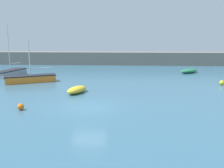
{
  "coord_description": "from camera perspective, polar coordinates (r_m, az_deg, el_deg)",
  "views": [
    {
      "loc": [
        2.73,
        -17.32,
        4.96
      ],
      "look_at": [
        1.26,
        7.19,
        0.41
      ],
      "focal_mm": 40.0,
      "sensor_mm": 36.0,
      "label": 1
    }
  ],
  "objects": [
    {
      "name": "ground_plane",
      "position": [
        18.25,
        -5.33,
        -5.64
      ],
      "size": [
        120.0,
        120.0,
        0.2
      ],
      "primitive_type": "cube",
      "color": "#38667F"
    },
    {
      "name": "harbor_breakwater",
      "position": [
        47.12,
        0.11,
        5.9
      ],
      "size": [
        45.05,
        3.3,
        2.36
      ],
      "primitive_type": "cube",
      "color": "slate",
      "rests_on": "ground_plane"
    },
    {
      "name": "open_tender_yellow",
      "position": [
        37.41,
        17.21,
        2.87
      ],
      "size": [
        3.37,
        3.02,
        0.6
      ],
      "rotation": [
        0.0,
        0.0,
        0.67
      ],
      "color": "#287A4C",
      "rests_on": "ground_plane"
    },
    {
      "name": "rowboat_white_midwater",
      "position": [
        22.96,
        -8.03,
        -1.28
      ],
      "size": [
        2.02,
        2.9,
        0.62
      ],
      "rotation": [
        0.0,
        0.0,
        4.35
      ],
      "color": "yellow",
      "rests_on": "ground_plane"
    },
    {
      "name": "sailboat_tall_mast",
      "position": [
        35.14,
        -22.17,
        2.37
      ],
      "size": [
        2.49,
        5.23,
        6.56
      ],
      "rotation": [
        0.0,
        0.0,
        4.53
      ],
      "color": "gray",
      "rests_on": "ground_plane"
    },
    {
      "name": "sailboat_twin_hulled",
      "position": [
        29.63,
        -18.11,
        1.19
      ],
      "size": [
        5.6,
        3.81,
        4.67
      ],
      "rotation": [
        0.0,
        0.0,
        3.61
      ],
      "color": "orange",
      "rests_on": "ground_plane"
    },
    {
      "name": "mooring_buoy_orange",
      "position": [
        18.59,
        -20.14,
        -4.91
      ],
      "size": [
        0.45,
        0.45,
        0.45
      ],
      "primitive_type": "sphere",
      "color": "orange",
      "rests_on": "ground_plane"
    },
    {
      "name": "mooring_buoy_yellow",
      "position": [
        29.08,
        23.82,
        0.27
      ],
      "size": [
        0.49,
        0.49,
        0.49
      ],
      "primitive_type": "sphere",
      "color": "yellow",
      "rests_on": "ground_plane"
    }
  ]
}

